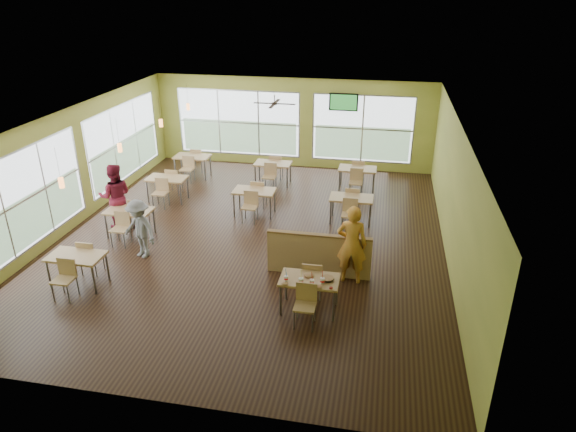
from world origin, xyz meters
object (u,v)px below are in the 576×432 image
(main_table, at_px, (309,284))
(half_wall_divider, at_px, (319,254))
(man_plaid, at_px, (352,245))
(food_basket, at_px, (327,279))

(main_table, distance_m, half_wall_divider, 1.45)
(man_plaid, relative_size, food_basket, 6.91)
(man_plaid, bearing_deg, main_table, 61.07)
(main_table, bearing_deg, food_basket, 2.47)
(half_wall_divider, distance_m, man_plaid, 0.86)
(main_table, height_order, food_basket, main_table)
(main_table, relative_size, half_wall_divider, 0.63)
(main_table, bearing_deg, half_wall_divider, 90.00)
(man_plaid, bearing_deg, food_basket, 74.31)
(half_wall_divider, bearing_deg, main_table, -90.00)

